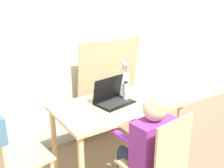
# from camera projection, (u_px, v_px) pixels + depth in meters

# --- Properties ---
(wall_back) EXTENTS (6.40, 0.05, 2.50)m
(wall_back) POSITION_uv_depth(u_px,v_px,m) (88.00, 37.00, 2.99)
(wall_back) COLOR silver
(wall_back) RESTS_ON ground_plane
(dining_table) EXTENTS (1.17, 0.69, 0.74)m
(dining_table) POSITION_uv_depth(u_px,v_px,m) (117.00, 113.00, 2.49)
(dining_table) COLOR #D6B784
(dining_table) RESTS_ON ground_plane
(chair_occupied) EXTENTS (0.44, 0.44, 0.91)m
(chair_occupied) POSITION_uv_depth(u_px,v_px,m) (159.00, 166.00, 2.00)
(chair_occupied) COLOR #D6B784
(chair_occupied) RESTS_ON ground_plane
(chair_spare) EXTENTS (0.48, 0.45, 0.92)m
(chair_spare) POSITION_uv_depth(u_px,v_px,m) (5.00, 144.00, 2.02)
(chair_spare) COLOR #D6B784
(chair_spare) RESTS_ON ground_plane
(person_seated) EXTENTS (0.39, 0.45, 1.02)m
(person_seated) POSITION_uv_depth(u_px,v_px,m) (148.00, 139.00, 2.03)
(person_seated) COLOR purple
(person_seated) RESTS_ON ground_plane
(laptop) EXTENTS (0.39, 0.29, 0.24)m
(laptop) POSITION_uv_depth(u_px,v_px,m) (112.00, 97.00, 2.46)
(laptop) COLOR black
(laptop) RESTS_ON dining_table
(flower_vase) EXTENTS (0.10, 0.10, 0.35)m
(flower_vase) POSITION_uv_depth(u_px,v_px,m) (124.00, 81.00, 2.65)
(flower_vase) COLOR silver
(flower_vase) RESTS_ON dining_table
(water_bottle) EXTENTS (0.06, 0.06, 0.19)m
(water_bottle) POSITION_uv_depth(u_px,v_px,m) (126.00, 91.00, 2.52)
(water_bottle) COLOR silver
(water_bottle) RESTS_ON dining_table
(cardboard_panel) EXTENTS (0.80, 0.19, 1.23)m
(cardboard_panel) POSITION_uv_depth(u_px,v_px,m) (107.00, 90.00, 3.17)
(cardboard_panel) COLOR tan
(cardboard_panel) RESTS_ON ground_plane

